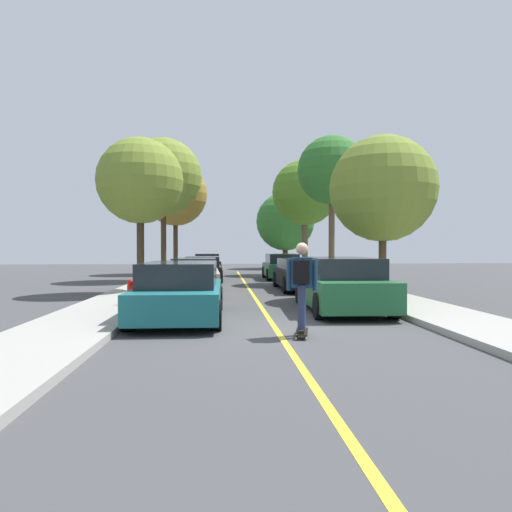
{
  "coord_description": "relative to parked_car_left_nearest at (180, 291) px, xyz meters",
  "views": [
    {
      "loc": [
        -1.12,
        -9.49,
        1.68
      ],
      "look_at": [
        0.12,
        7.2,
        1.4
      ],
      "focal_mm": 32.47,
      "sensor_mm": 36.0,
      "label": 1
    }
  ],
  "objects": [
    {
      "name": "street_tree_left_near",
      "position": [
        -2.0,
        12.95,
        4.64
      ],
      "size": [
        3.94,
        3.94,
        7.15
      ],
      "color": "#3D2D1E",
      "rests_on": "sidewalk_left"
    },
    {
      "name": "parked_car_left_near",
      "position": [
        -0.0,
        5.71,
        -0.03
      ],
      "size": [
        1.93,
        4.5,
        1.32
      ],
      "color": "#BCAD89",
      "rests_on": "ground"
    },
    {
      "name": "parked_car_left_nearest",
      "position": [
        0.0,
        0.0,
        0.0
      ],
      "size": [
        2.0,
        4.57,
        1.35
      ],
      "color": "#196066",
      "rests_on": "ground"
    },
    {
      "name": "parked_car_right_far",
      "position": [
        4.19,
        13.76,
        0.01
      ],
      "size": [
        1.87,
        4.14,
        1.37
      ],
      "color": "#1E5B33",
      "rests_on": "ground"
    },
    {
      "name": "fire_hydrant",
      "position": [
        -1.5,
        1.79,
        -0.19
      ],
      "size": [
        0.2,
        0.2,
        0.7
      ],
      "color": "#B2140F",
      "rests_on": "sidewalk_left"
    },
    {
      "name": "parked_car_left_farthest",
      "position": [
        -0.0,
        19.73,
        -0.03
      ],
      "size": [
        1.96,
        4.48,
        1.31
      ],
      "color": "black",
      "rests_on": "ground"
    },
    {
      "name": "street_tree_right_near",
      "position": [
        6.19,
        10.62,
        4.67
      ],
      "size": [
        3.27,
        3.27,
        6.87
      ],
      "color": "brown",
      "rests_on": "sidewalk_right"
    },
    {
      "name": "ground",
      "position": [
        2.1,
        -1.55,
        -0.67
      ],
      "size": [
        80.0,
        80.0,
        0.0
      ],
      "primitive_type": "plane",
      "color": "#424244"
    },
    {
      "name": "sidewalk_right",
      "position": [
        6.25,
        -1.55,
        -0.6
      ],
      "size": [
        2.01,
        56.0,
        0.14
      ],
      "primitive_type": "cube",
      "color": "#9E9B93",
      "rests_on": "ground"
    },
    {
      "name": "sidewalk_left",
      "position": [
        -2.05,
        -1.55,
        -0.6
      ],
      "size": [
        2.01,
        56.0,
        0.14
      ],
      "primitive_type": "cube",
      "color": "#9E9B93",
      "rests_on": "ground"
    },
    {
      "name": "street_tree_right_nearest",
      "position": [
        6.19,
        3.64,
        2.93
      ],
      "size": [
        3.44,
        3.44,
        5.19
      ],
      "color": "#4C3823",
      "rests_on": "sidewalk_right"
    },
    {
      "name": "parked_car_left_far",
      "position": [
        0.0,
        12.66,
        -0.05
      ],
      "size": [
        2.06,
        4.48,
        1.26
      ],
      "color": "black",
      "rests_on": "ground"
    },
    {
      "name": "parked_car_right_nearest",
      "position": [
        4.19,
        1.25,
        0.03
      ],
      "size": [
        2.11,
        4.69,
        1.42
      ],
      "color": "#1E5B33",
      "rests_on": "ground"
    },
    {
      "name": "center_line",
      "position": [
        2.1,
        2.45,
        -0.67
      ],
      "size": [
        0.12,
        39.2,
        0.01
      ],
      "primitive_type": "cube",
      "color": "gold",
      "rests_on": "ground"
    },
    {
      "name": "skateboard",
      "position": [
        2.49,
        -2.37,
        -0.59
      ],
      "size": [
        0.39,
        0.87,
        0.1
      ],
      "color": "black",
      "rests_on": "ground"
    },
    {
      "name": "street_tree_right_far",
      "position": [
        6.19,
        17.74,
        4.47
      ],
      "size": [
        4.12,
        4.12,
        7.09
      ],
      "color": "brown",
      "rests_on": "sidewalk_right"
    },
    {
      "name": "street_tree_right_farthest",
      "position": [
        6.19,
        26.72,
        3.19
      ],
      "size": [
        4.77,
        4.77,
        6.12
      ],
      "color": "#3D2D1E",
      "rests_on": "sidewalk_right"
    },
    {
      "name": "street_tree_left_far",
      "position": [
        -2.0,
        19.11,
        4.48
      ],
      "size": [
        4.08,
        4.08,
        7.07
      ],
      "color": "#3D2D1E",
      "rests_on": "sidewalk_left"
    },
    {
      "name": "skateboarder",
      "position": [
        2.49,
        -2.4,
        0.38
      ],
      "size": [
        0.59,
        0.71,
        1.68
      ],
      "color": "black",
      "rests_on": "skateboard"
    },
    {
      "name": "parked_car_right_near",
      "position": [
        4.19,
        7.41,
        -0.04
      ],
      "size": [
        1.94,
        4.57,
        1.26
      ],
      "color": "black",
      "rests_on": "ground"
    },
    {
      "name": "street_tree_left_nearest",
      "position": [
        -2.0,
        6.19,
        3.46
      ],
      "size": [
        3.15,
        3.15,
        5.58
      ],
      "color": "#3D2D1E",
      "rests_on": "sidewalk_left"
    }
  ]
}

